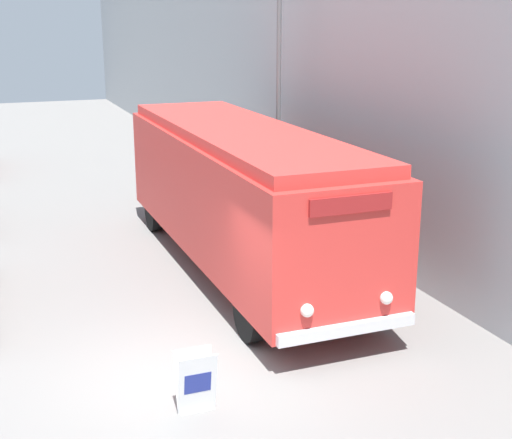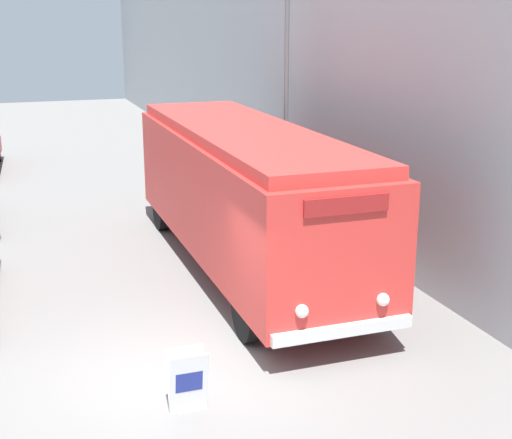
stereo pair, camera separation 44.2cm
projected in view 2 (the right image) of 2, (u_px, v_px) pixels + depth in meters
ground_plane at (168, 376)px, 11.40m from camera, size 80.00×80.00×0.00m
building_wall_right at (287, 69)px, 21.26m from camera, size 0.30×60.00×8.05m
vintage_bus at (244, 189)px, 15.80m from camera, size 2.62×10.18×3.22m
sign_board at (188, 381)px, 10.32m from camera, size 0.57×0.35×0.93m
streetlamp at (287, 70)px, 18.23m from camera, size 0.36×0.36×6.51m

